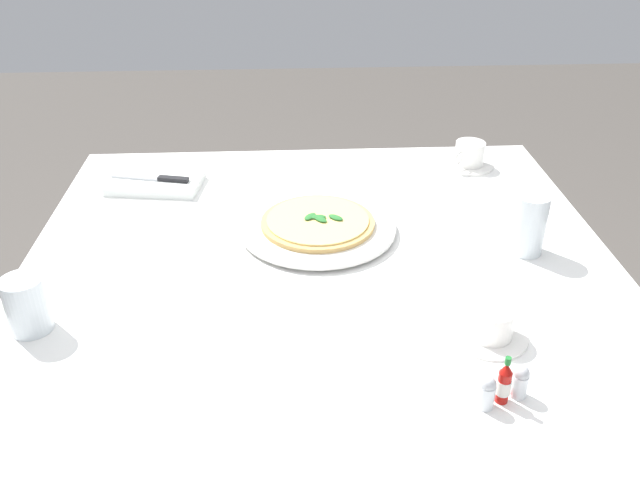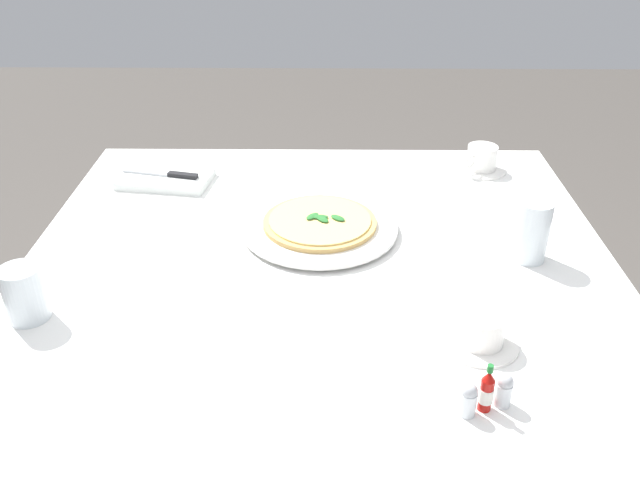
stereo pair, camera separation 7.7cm
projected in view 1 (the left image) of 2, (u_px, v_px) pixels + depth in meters
The scene contains 12 objects.
dining_table at pixel (321, 317), 1.39m from camera, with size 1.19×1.19×0.74m.
pizza_plate at pixel (319, 227), 1.44m from camera, with size 0.34×0.34×0.02m.
pizza at pixel (319, 222), 1.43m from camera, with size 0.24×0.24×0.02m.
coffee_cup_far_right at pixel (469, 156), 1.73m from camera, with size 0.13×0.13×0.07m.
coffee_cup_left_edge at pixel (491, 324), 1.12m from camera, with size 0.13×0.13×0.06m.
water_glass_far_left at pixel (528, 227), 1.35m from camera, with size 0.07×0.07×0.13m.
water_glass_right_edge at pixel (27, 307), 1.13m from camera, with size 0.07×0.07×0.10m.
napkin_folded at pixel (156, 183), 1.63m from camera, with size 0.24×0.16×0.02m.
dinner_knife at pixel (154, 178), 1.62m from camera, with size 0.19×0.06×0.01m.
hot_sauce_bottle at pixel (504, 383), 0.98m from camera, with size 0.02×0.02×0.08m.
salt_shaker at pixel (486, 393), 0.98m from camera, with size 0.03×0.03×0.06m.
pepper_shaker at pixel (520, 383), 1.00m from camera, with size 0.03×0.03×0.06m.
Camera 1 is at (0.06, 1.11, 1.46)m, focal length 37.50 mm.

